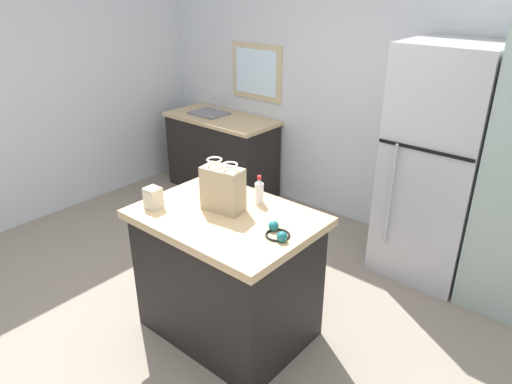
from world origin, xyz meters
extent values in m
plane|color=gray|center=(0.00, 0.00, 0.00)|extent=(6.15, 6.15, 0.00)
cube|color=silver|center=(0.00, 2.27, 1.32)|extent=(5.13, 0.10, 2.64)
cube|color=#CCB78C|center=(-1.28, 2.21, 1.37)|extent=(0.68, 0.04, 0.60)
cube|color=white|center=(-1.28, 2.19, 1.37)|extent=(0.56, 0.02, 0.48)
cube|color=black|center=(0.18, 0.16, 0.44)|extent=(1.08, 0.76, 0.88)
cube|color=tan|center=(0.18, 0.16, 0.90)|extent=(1.16, 0.84, 0.05)
cube|color=#B7B7BC|center=(0.92, 1.83, 0.95)|extent=(0.72, 0.71, 1.90)
cube|color=black|center=(0.92, 1.47, 1.18)|extent=(0.71, 0.01, 0.02)
cylinder|color=#B7B7BC|center=(0.72, 1.45, 0.76)|extent=(0.02, 0.02, 0.85)
cube|color=black|center=(-1.55, 1.90, 0.42)|extent=(1.26, 0.57, 0.84)
cube|color=tan|center=(-1.55, 1.90, 0.86)|extent=(1.30, 0.61, 0.04)
cube|color=slate|center=(-1.74, 1.90, 0.83)|extent=(0.40, 0.32, 0.14)
cylinder|color=#B7B7BC|center=(-1.74, 2.04, 0.97)|extent=(0.03, 0.03, 0.18)
cylinder|color=#B7B7BC|center=(-1.74, 1.97, 1.06)|extent=(0.02, 0.14, 0.02)
cube|color=tan|center=(0.13, 0.19, 1.08)|extent=(0.29, 0.18, 0.29)
torus|color=white|center=(0.06, 0.19, 1.26)|extent=(0.12, 0.12, 0.01)
torus|color=white|center=(0.19, 0.19, 1.26)|extent=(0.12, 0.12, 0.01)
cube|color=beige|center=(-0.24, -0.08, 1.00)|extent=(0.10, 0.09, 0.14)
cylinder|color=white|center=(0.24, 0.42, 1.00)|extent=(0.06, 0.06, 0.14)
cone|color=white|center=(0.24, 0.42, 1.09)|extent=(0.05, 0.05, 0.03)
cylinder|color=red|center=(0.24, 0.42, 1.12)|extent=(0.03, 0.03, 0.02)
torus|color=black|center=(0.61, 0.15, 0.94)|extent=(0.21, 0.21, 0.01)
sphere|color=#19666B|center=(0.67, 0.12, 0.96)|extent=(0.06, 0.06, 0.06)
sphere|color=#19666B|center=(0.55, 0.19, 0.96)|extent=(0.06, 0.06, 0.06)
camera|label=1|loc=(2.07, -1.77, 2.33)|focal=33.10mm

